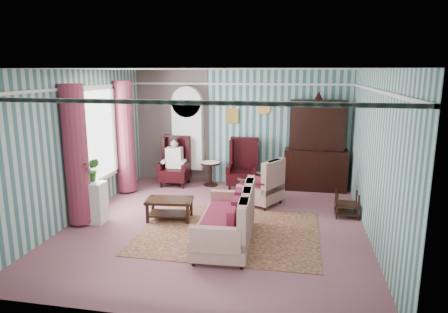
% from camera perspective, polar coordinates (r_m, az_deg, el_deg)
% --- Properties ---
extents(floor, '(6.00, 6.00, 0.00)m').
position_cam_1_polar(floor, '(7.71, -1.07, -9.73)').
color(floor, '#814B5A').
rests_on(floor, ground).
extents(room_shell, '(5.53, 6.02, 2.91)m').
position_cam_1_polar(room_shell, '(7.53, -5.48, 5.49)').
color(room_shell, '#366362').
rests_on(room_shell, ground).
extents(bookcase, '(0.80, 0.28, 2.24)m').
position_cam_1_polar(bookcase, '(10.39, -5.18, 2.39)').
color(bookcase, silver).
rests_on(bookcase, floor).
extents(dresser_hutch, '(1.50, 0.56, 2.36)m').
position_cam_1_polar(dresser_hutch, '(9.88, 13.08, 1.97)').
color(dresser_hutch, black).
rests_on(dresser_hutch, floor).
extents(wingback_left, '(0.76, 0.80, 1.25)m').
position_cam_1_polar(wingback_left, '(10.19, -7.08, -0.68)').
color(wingback_left, black).
rests_on(wingback_left, floor).
extents(wingback_right, '(0.76, 0.80, 1.25)m').
position_cam_1_polar(wingback_right, '(9.80, 2.71, -1.11)').
color(wingback_right, black).
rests_on(wingback_right, floor).
extents(seated_woman, '(0.44, 0.40, 1.18)m').
position_cam_1_polar(seated_woman, '(10.20, -7.07, -0.87)').
color(seated_woman, white).
rests_on(seated_woman, floor).
extents(round_side_table, '(0.50, 0.50, 0.60)m').
position_cam_1_polar(round_side_table, '(10.18, -1.94, -2.50)').
color(round_side_table, black).
rests_on(round_side_table, floor).
extents(nest_table, '(0.45, 0.38, 0.54)m').
position_cam_1_polar(nest_table, '(8.38, 17.14, -6.51)').
color(nest_table, black).
rests_on(nest_table, floor).
extents(plant_stand, '(0.55, 0.35, 0.80)m').
position_cam_1_polar(plant_stand, '(8.13, -18.44, -6.21)').
color(plant_stand, white).
rests_on(plant_stand, floor).
extents(rug, '(3.20, 2.60, 0.01)m').
position_cam_1_polar(rug, '(7.38, 0.76, -10.70)').
color(rug, '#501A1B').
rests_on(rug, floor).
extents(sofa, '(1.12, 1.99, 1.11)m').
position_cam_1_polar(sofa, '(6.74, 0.17, -7.96)').
color(sofa, beige).
rests_on(sofa, floor).
extents(floral_armchair, '(1.12, 1.13, 0.93)m').
position_cam_1_polar(floral_armchair, '(8.75, 5.27, -3.89)').
color(floral_armchair, '#B8B28F').
rests_on(floral_armchair, floor).
extents(coffee_table, '(0.95, 0.64, 0.42)m').
position_cam_1_polar(coffee_table, '(7.98, -7.75, -7.48)').
color(coffee_table, black).
rests_on(coffee_table, floor).
extents(potted_plant_a, '(0.43, 0.38, 0.44)m').
position_cam_1_polar(potted_plant_a, '(7.87, -19.40, -2.15)').
color(potted_plant_a, '#19511C').
rests_on(potted_plant_a, plant_stand).
extents(potted_plant_b, '(0.30, 0.27, 0.45)m').
position_cam_1_polar(potted_plant_b, '(8.01, -18.25, -1.81)').
color(potted_plant_b, '#244E18').
rests_on(potted_plant_b, plant_stand).
extents(potted_plant_c, '(0.25, 0.25, 0.35)m').
position_cam_1_polar(potted_plant_c, '(8.12, -19.08, -2.04)').
color(potted_plant_c, '#21581B').
rests_on(potted_plant_c, plant_stand).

